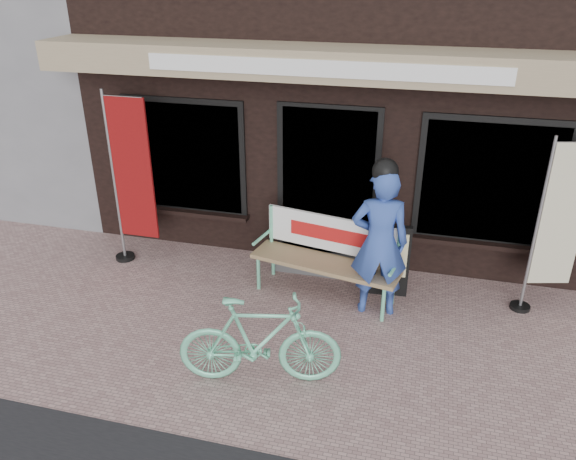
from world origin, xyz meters
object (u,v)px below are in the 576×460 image
(bicycle, at_px, (260,341))
(nobori_red, at_px, (130,178))
(menu_stand, at_px, (390,260))
(bench, at_px, (328,251))
(nobori_cream, at_px, (556,225))
(person, at_px, (380,240))

(bicycle, xyz_separation_m, nobori_red, (-2.35, 1.95, 0.75))
(nobori_red, distance_m, menu_stand, 3.51)
(nobori_red, xyz_separation_m, menu_stand, (3.43, -0.00, -0.74))
(bicycle, height_order, nobori_red, nobori_red)
(bench, xyz_separation_m, menu_stand, (0.75, 0.15, -0.10))
(bench, distance_m, nobori_cream, 2.61)
(bench, xyz_separation_m, nobori_red, (-2.68, 0.16, 0.64))
(nobori_red, bearing_deg, bench, -3.10)
(nobori_red, bearing_deg, nobori_cream, 1.53)
(bicycle, distance_m, nobori_cream, 3.59)
(bench, bearing_deg, person, -9.82)
(menu_stand, bearing_deg, bench, -173.17)
(bicycle, bearing_deg, nobori_red, 37.75)
(person, height_order, nobori_cream, nobori_cream)
(menu_stand, bearing_deg, nobori_cream, -0.93)
(person, relative_size, menu_stand, 2.03)
(bench, distance_m, nobori_red, 2.76)
(person, height_order, menu_stand, person)
(bicycle, relative_size, nobori_red, 0.67)
(person, height_order, bicycle, person)
(nobori_red, height_order, menu_stand, nobori_red)
(nobori_red, bearing_deg, menu_stand, 0.19)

